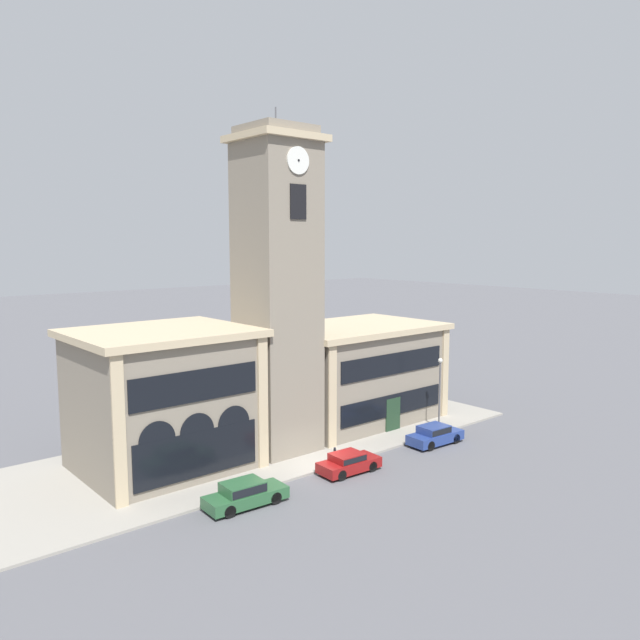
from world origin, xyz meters
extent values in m
plane|color=#56565B|center=(0.00, 0.00, 0.00)|extent=(300.00, 300.00, 0.00)
cube|color=gray|center=(0.00, 6.68, 0.07)|extent=(39.30, 13.35, 0.15)
cube|color=gray|center=(0.00, 5.07, 10.44)|extent=(4.55, 4.55, 20.89)
cube|color=tan|center=(0.00, 5.07, 21.11)|extent=(5.25, 5.25, 0.45)
cube|color=gray|center=(0.00, 5.07, 21.64)|extent=(4.19, 4.19, 0.60)
cylinder|color=#4C4C51|center=(0.00, 5.07, 22.54)|extent=(0.10, 0.10, 1.20)
cylinder|color=silver|center=(0.00, 2.75, 19.52)|extent=(1.74, 0.10, 1.74)
cylinder|color=black|center=(0.00, 2.68, 19.52)|extent=(0.14, 0.04, 0.14)
cylinder|color=silver|center=(2.33, 5.07, 19.52)|extent=(0.10, 1.74, 1.74)
cylinder|color=black|center=(2.40, 5.07, 19.52)|extent=(0.04, 0.14, 0.14)
cube|color=black|center=(0.00, 2.76, 16.95)|extent=(1.27, 0.10, 2.20)
cube|color=gray|center=(-7.61, 7.08, 4.27)|extent=(10.06, 8.55, 8.54)
cube|color=tan|center=(-7.61, 7.08, 8.77)|extent=(10.76, 9.25, 0.45)
cube|color=tan|center=(-12.29, 2.74, 4.27)|extent=(0.70, 0.16, 8.54)
cube|color=tan|center=(-2.93, 2.74, 4.27)|extent=(0.70, 0.16, 8.54)
cube|color=black|center=(-7.61, 2.76, 6.15)|extent=(8.25, 0.10, 1.88)
cube|color=black|center=(-7.61, 2.76, 2.05)|extent=(8.05, 0.10, 2.73)
cylinder|color=black|center=(-10.12, 2.75, 3.42)|extent=(2.21, 0.06, 2.21)
cylinder|color=black|center=(-7.61, 2.75, 3.42)|extent=(2.21, 0.06, 2.21)
cylinder|color=black|center=(-5.09, 2.75, 3.42)|extent=(2.21, 0.06, 2.21)
cube|color=gray|center=(9.11, 7.08, 3.68)|extent=(13.08, 8.55, 7.36)
cube|color=tan|center=(9.11, 7.08, 7.59)|extent=(13.78, 9.25, 0.45)
cube|color=tan|center=(2.93, 2.74, 3.68)|extent=(0.70, 0.16, 7.36)
cube|color=tan|center=(15.30, 2.74, 3.68)|extent=(0.70, 0.16, 7.36)
cube|color=black|center=(9.11, 2.76, 5.30)|extent=(10.72, 0.10, 1.62)
cube|color=#1E3823|center=(9.11, 2.75, 1.33)|extent=(1.50, 0.12, 2.65)
cube|color=black|center=(9.11, 2.76, 2.12)|extent=(10.72, 0.10, 1.65)
cube|color=#285633|center=(-6.92, -1.22, 0.52)|extent=(4.74, 2.00, 0.65)
cube|color=#285633|center=(-7.11, -1.21, 1.14)|extent=(2.32, 1.69, 0.59)
cube|color=black|center=(-7.11, -1.21, 1.14)|extent=(2.23, 1.72, 0.45)
cylinder|color=black|center=(-5.44, -0.55, 0.35)|extent=(0.71, 0.26, 0.70)
cylinder|color=black|center=(-5.53, -2.06, 0.35)|extent=(0.71, 0.26, 0.70)
cylinder|color=black|center=(-8.32, -0.38, 0.35)|extent=(0.71, 0.26, 0.70)
cylinder|color=black|center=(-8.40, -1.89, 0.35)|extent=(0.71, 0.26, 0.70)
cube|color=maroon|center=(0.84, -1.22, 0.51)|extent=(4.13, 1.99, 0.64)
cube|color=maroon|center=(0.67, -1.21, 1.05)|extent=(2.03, 1.69, 0.46)
cube|color=black|center=(0.67, -1.21, 1.05)|extent=(1.95, 1.72, 0.34)
cylinder|color=black|center=(2.13, -0.53, 0.34)|extent=(0.69, 0.26, 0.67)
cylinder|color=black|center=(2.04, -2.06, 0.34)|extent=(0.69, 0.26, 0.67)
cylinder|color=black|center=(-0.37, -0.38, 0.34)|extent=(0.69, 0.26, 0.67)
cylinder|color=black|center=(-0.46, -1.92, 0.34)|extent=(0.69, 0.26, 0.67)
cube|color=navy|center=(9.28, -1.22, 0.53)|extent=(4.37, 1.99, 0.68)
cube|color=navy|center=(9.11, -1.21, 1.15)|extent=(2.14, 1.69, 0.54)
cube|color=black|center=(9.11, -1.21, 1.15)|extent=(2.06, 1.72, 0.41)
cylinder|color=black|center=(10.65, -0.54, 0.35)|extent=(0.72, 0.26, 0.71)
cylinder|color=black|center=(10.56, -2.06, 0.35)|extent=(0.72, 0.26, 0.71)
cylinder|color=black|center=(8.00, -0.38, 0.35)|extent=(0.72, 0.26, 0.71)
cylinder|color=black|center=(7.91, -1.90, 0.35)|extent=(0.72, 0.26, 0.71)
cylinder|color=#4C4C51|center=(12.07, 0.69, 2.73)|extent=(0.12, 0.12, 5.15)
sphere|color=silver|center=(12.07, 0.69, 5.48)|extent=(0.36, 0.36, 0.36)
cylinder|color=black|center=(1.01, 0.32, 0.60)|extent=(0.18, 0.18, 0.90)
sphere|color=black|center=(1.01, 0.32, 1.13)|extent=(0.16, 0.16, 0.16)
camera|label=1|loc=(-25.03, -28.72, 14.44)|focal=35.00mm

